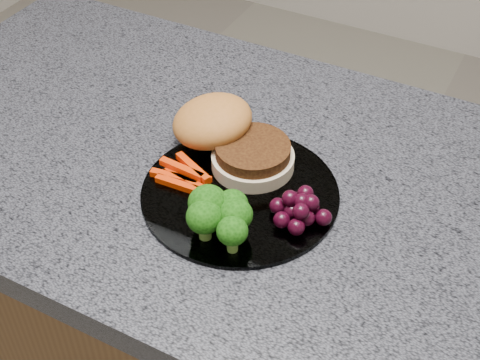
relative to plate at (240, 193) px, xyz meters
The scene contains 6 objects.
countertop 0.06m from the plate, 86.88° to the left, with size 1.20×0.60×0.04m, color #51525C.
plate is the anchor object (origin of this frame).
burger 0.09m from the plate, 130.29° to the left, with size 0.19×0.14×0.06m.
carrot_sticks 0.08m from the plate, 169.69° to the right, with size 0.08×0.05×0.02m.
broccoli 0.08m from the plate, 80.85° to the right, with size 0.09×0.08×0.06m.
grape_bunch 0.09m from the plate, ahead, with size 0.08×0.07×0.04m.
Camera 1 is at (0.29, -0.61, 1.50)m, focal length 50.00 mm.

